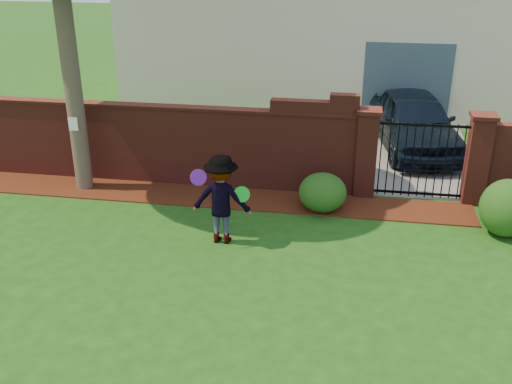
% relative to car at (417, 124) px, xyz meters
% --- Properties ---
extents(ground, '(80.00, 80.00, 0.01)m').
position_rel_car_xyz_m(ground, '(-3.67, -6.94, -0.74)').
color(ground, '#1C4A12').
rests_on(ground, ground).
extents(mulch_bed, '(11.10, 1.08, 0.03)m').
position_rel_car_xyz_m(mulch_bed, '(-4.62, -3.61, -0.72)').
color(mulch_bed, '#3D180B').
rests_on(mulch_bed, ground).
extents(brick_wall, '(8.70, 0.31, 2.16)m').
position_rel_car_xyz_m(brick_wall, '(-5.68, -2.94, 0.19)').
color(brick_wall, maroon).
rests_on(brick_wall, ground).
extents(pillar_left, '(0.50, 0.50, 1.88)m').
position_rel_car_xyz_m(pillar_left, '(-1.27, -2.94, 0.22)').
color(pillar_left, maroon).
rests_on(pillar_left, ground).
extents(pillar_right, '(0.50, 0.50, 1.88)m').
position_rel_car_xyz_m(pillar_right, '(0.93, -2.94, 0.22)').
color(pillar_right, maroon).
rests_on(pillar_right, ground).
extents(iron_gate, '(1.78, 0.03, 1.60)m').
position_rel_car_xyz_m(iron_gate, '(-0.17, -2.94, 0.12)').
color(iron_gate, black).
rests_on(iron_gate, ground).
extents(driveway, '(3.20, 8.00, 0.01)m').
position_rel_car_xyz_m(driveway, '(-0.17, 1.06, -0.73)').
color(driveway, slate).
rests_on(driveway, ground).
extents(house, '(12.40, 6.40, 6.30)m').
position_rel_car_xyz_m(house, '(-2.67, 5.05, 2.43)').
color(house, beige).
rests_on(house, ground).
extents(car, '(2.45, 4.55, 1.47)m').
position_rel_car_xyz_m(car, '(0.00, 0.00, 0.00)').
color(car, black).
rests_on(car, ground).
extents(paper_notice, '(0.20, 0.01, 0.28)m').
position_rel_car_xyz_m(paper_notice, '(-7.27, -3.73, 0.76)').
color(paper_notice, white).
rests_on(paper_notice, tree).
extents(shrub_left, '(0.95, 0.95, 0.78)m').
position_rel_car_xyz_m(shrub_left, '(-2.09, -3.85, -0.35)').
color(shrub_left, '#154815').
rests_on(shrub_left, ground).
extents(shrub_middle, '(0.98, 0.98, 1.07)m').
position_rel_car_xyz_m(shrub_middle, '(1.27, -4.34, -0.20)').
color(shrub_middle, '#154815').
rests_on(shrub_middle, ground).
extents(man, '(1.07, 0.62, 1.64)m').
position_rel_car_xyz_m(man, '(-3.78, -5.47, 0.08)').
color(man, gray).
rests_on(man, ground).
extents(frisbee_purple, '(0.29, 0.20, 0.28)m').
position_rel_car_xyz_m(frisbee_purple, '(-4.10, -5.71, 0.58)').
color(frisbee_purple, purple).
rests_on(frisbee_purple, man).
extents(frisbee_green, '(0.29, 0.09, 0.28)m').
position_rel_car_xyz_m(frisbee_green, '(-3.40, -5.52, 0.24)').
color(frisbee_green, green).
rests_on(frisbee_green, man).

